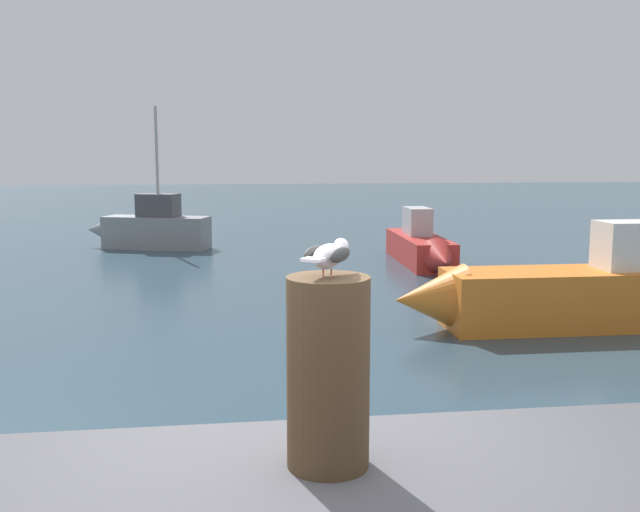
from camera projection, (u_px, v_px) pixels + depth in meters
name	position (u px, v px, depth m)	size (l,w,h in m)	color
mooring_post	(328.00, 373.00, 3.00)	(0.35, 0.35, 0.81)	#4C3823
seagull	(329.00, 255.00, 2.94)	(0.25, 0.36, 0.14)	#C66D60
boat_grey	(148.00, 228.00, 20.33)	(3.66, 1.96, 3.95)	gray
boat_red	(423.00, 248.00, 17.35)	(1.12, 4.40, 1.41)	#B72D28
boat_orange	(582.00, 293.00, 11.15)	(5.95, 1.23, 1.67)	orange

